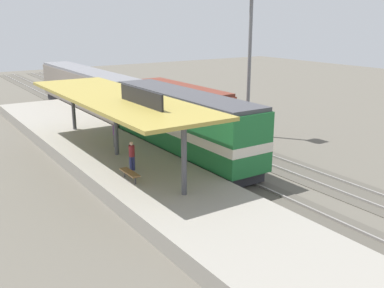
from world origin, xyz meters
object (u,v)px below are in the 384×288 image
locomotive (183,124)px  person_waiting (132,154)px  person_walking (115,133)px  light_mast (251,30)px  passenger_carriage_single (87,91)px  platform_bench (130,173)px  freight_car (180,105)px

locomotive → person_waiting: bearing=-152.6°
person_walking → light_mast: bearing=0.3°
locomotive → person_walking: locomotive is taller
light_mast → locomotive: bearing=-162.9°
passenger_carriage_single → person_walking: bearing=-104.1°
platform_bench → light_mast: size_ratio=0.15×
person_walking → person_waiting: bearing=-103.8°
platform_bench → freight_car: bearing=48.0°
passenger_carriage_single → person_waiting: bearing=-104.0°
passenger_carriage_single → person_walking: passenger_carriage_single is taller
passenger_carriage_single → light_mast: light_mast is taller
light_mast → person_waiting: 15.37m
freight_car → light_mast: bearing=-58.6°
locomotive → light_mast: 10.12m
locomotive → person_waiting: size_ratio=8.44×
platform_bench → locomotive: size_ratio=0.12×
light_mast → person_waiting: bearing=-158.6°
platform_bench → person_walking: (2.08, 6.47, 0.51)m
freight_car → light_mast: light_mast is taller
platform_bench → light_mast: 16.81m
platform_bench → person_walking: bearing=72.2°
platform_bench → passenger_carriage_single: 22.93m
passenger_carriage_single → platform_bench: bearing=-105.2°
freight_car → person_waiting: bearing=-133.4°
locomotive → person_walking: size_ratio=8.44×
passenger_carriage_single → person_waiting: (-5.15, -20.67, -0.46)m
light_mast → platform_bench: bearing=-154.7°
locomotive → freight_car: 8.93m
person_walking → platform_bench: bearing=-107.8°
freight_car → person_walking: bearing=-148.2°
freight_car → light_mast: 8.89m
passenger_carriage_single → light_mast: size_ratio=1.71×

